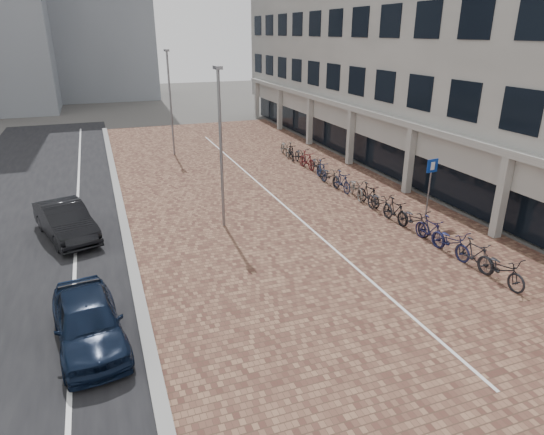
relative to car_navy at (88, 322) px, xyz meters
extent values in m
plane|color=#474442|center=(6.50, -2.17, -0.69)|extent=(140.00, 140.00, 0.00)
cube|color=brown|center=(8.50, 9.83, -0.68)|extent=(14.50, 42.00, 0.04)
cube|color=black|center=(-2.50, 9.83, -0.69)|extent=(8.00, 50.00, 0.03)
cube|color=gray|center=(1.40, 9.83, -0.62)|extent=(0.35, 42.00, 0.14)
cube|color=white|center=(-0.50, 9.83, -0.67)|extent=(0.12, 44.00, 0.00)
cube|color=white|center=(8.70, 9.83, -0.66)|extent=(0.10, 30.00, 0.00)
cube|color=#A5A5A0|center=(19.50, 13.83, 7.81)|extent=(8.00, 40.00, 13.00)
cube|color=black|center=(16.10, 13.83, 1.01)|extent=(0.15, 38.00, 3.20)
cube|color=#A5A5A0|center=(15.90, 13.83, 2.76)|extent=(1.60, 38.00, 0.30)
cube|color=#A5A5A0|center=(15.30, 1.83, 1.01)|extent=(0.35, 0.35, 3.40)
cube|color=#A5A5A0|center=(15.30, 7.83, 1.01)|extent=(0.35, 0.35, 3.40)
cube|color=#A5A5A0|center=(15.30, 13.83, 1.01)|extent=(0.35, 0.35, 3.40)
cube|color=#A5A5A0|center=(15.30, 19.83, 1.01)|extent=(0.35, 0.35, 3.40)
cube|color=#A5A5A0|center=(15.30, 25.83, 1.01)|extent=(0.35, 0.35, 3.40)
cube|color=#A5A5A0|center=(15.30, 31.83, 1.01)|extent=(0.35, 0.35, 3.40)
imported|color=black|center=(0.00, 0.00, 0.00)|extent=(2.12, 4.24, 1.39)
imported|color=black|center=(-0.79, 7.71, 0.02)|extent=(2.71, 4.57, 1.42)
cylinder|color=slate|center=(13.88, 4.37, 0.56)|extent=(0.07, 0.07, 2.50)
cube|color=navy|center=(13.88, 4.34, 1.75)|extent=(0.57, 0.11, 0.57)
cylinder|color=gray|center=(5.39, 6.72, 2.53)|extent=(0.12, 0.12, 6.44)
cylinder|color=gray|center=(5.48, 19.98, 2.62)|extent=(0.12, 0.12, 6.63)
imported|color=black|center=(12.60, -1.17, -0.18)|extent=(0.74, 1.99, 1.04)
imported|color=black|center=(12.56, -0.02, -0.17)|extent=(0.66, 1.79, 1.05)
imported|color=#171A3F|center=(12.50, 1.13, -0.18)|extent=(0.76, 2.00, 1.04)
imported|color=black|center=(12.48, 2.28, -0.17)|extent=(0.55, 1.76, 1.05)
imported|color=black|center=(12.55, 3.43, -0.18)|extent=(0.81, 2.01, 1.04)
imported|color=black|center=(12.42, 4.58, -0.17)|extent=(0.51, 1.75, 1.05)
imported|color=black|center=(12.40, 5.73, -0.18)|extent=(0.72, 1.98, 1.04)
imported|color=black|center=(12.52, 6.88, -0.17)|extent=(0.56, 1.76, 1.05)
imported|color=#595551|center=(12.48, 8.03, -0.18)|extent=(1.04, 2.07, 1.04)
imported|color=#141B37|center=(12.30, 9.18, -0.17)|extent=(0.49, 1.75, 1.05)
imported|color=black|center=(12.21, 10.33, -0.18)|extent=(0.81, 2.01, 1.04)
imported|color=#17213F|center=(12.26, 11.48, -0.17)|extent=(0.74, 1.80, 1.05)
imported|color=black|center=(12.48, 12.63, -0.18)|extent=(0.89, 2.03, 1.04)
imported|color=#561619|center=(12.39, 13.78, -0.17)|extent=(0.67, 1.79, 1.05)
imported|color=black|center=(12.48, 14.93, -0.18)|extent=(0.87, 2.03, 1.04)
imported|color=black|center=(12.33, 16.08, -0.17)|extent=(0.85, 1.81, 1.05)
imported|color=#514F4A|center=(12.37, 17.23, -0.18)|extent=(0.91, 2.04, 1.04)
camera|label=1|loc=(0.87, -11.45, 7.00)|focal=31.29mm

